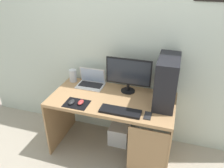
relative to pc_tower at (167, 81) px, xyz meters
name	(u,v)px	position (x,y,z in m)	size (l,w,h in m)	color
ground_plane	(112,147)	(-0.56, -0.08, -0.99)	(8.00, 8.00, 0.00)	#9E9384
wall_back	(122,39)	(-0.56, 0.30, 0.31)	(4.00, 0.05, 2.60)	beige
desk	(113,110)	(-0.54, -0.09, -0.41)	(1.38, 0.69, 0.74)	#A37A51
pc_tower	(167,81)	(0.00, 0.00, 0.00)	(0.21, 0.46, 0.52)	black
monitor	(128,74)	(-0.43, 0.11, -0.03)	(0.52, 0.16, 0.41)	black
laptop	(91,82)	(-0.90, 0.13, -0.22)	(0.32, 0.22, 0.21)	silver
speaker	(73,76)	(-1.15, 0.16, -0.18)	(0.09, 0.09, 0.16)	#B7BCC6
keyboard	(120,111)	(-0.40, -0.31, -0.25)	(0.42, 0.14, 0.02)	black
mousepad	(77,104)	(-0.89, -0.30, -0.26)	(0.26, 0.20, 0.01)	black
mouse_left	(81,102)	(-0.84, -0.29, -0.24)	(0.06, 0.10, 0.03)	#B23333
mouse_right	(72,102)	(-0.94, -0.32, -0.24)	(0.06, 0.10, 0.03)	#232326
cell_phone	(148,116)	(-0.13, -0.29, -0.25)	(0.07, 0.13, 0.01)	#232326
subwoofer	(120,134)	(-0.50, 0.06, -0.87)	(0.25, 0.25, 0.25)	silver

